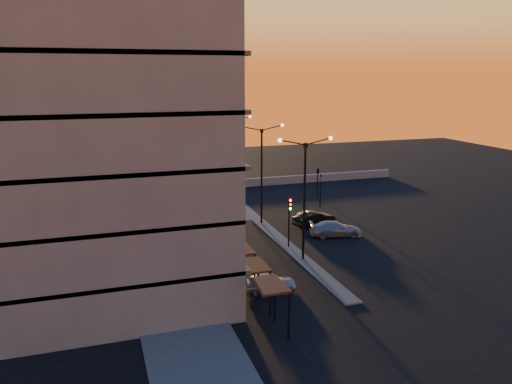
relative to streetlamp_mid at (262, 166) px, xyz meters
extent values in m
plane|color=black|center=(0.00, -10.00, -5.59)|extent=(120.00, 120.00, 0.00)
cube|color=#4A4A48|center=(-10.50, -6.00, -5.53)|extent=(5.00, 40.00, 0.12)
cube|color=#4A4A48|center=(0.00, 0.00, -5.53)|extent=(1.20, 36.00, 0.12)
cube|color=gray|center=(2.00, 16.00, -5.09)|extent=(44.00, 0.50, 1.00)
cylinder|color=slate|center=(-14.00, -8.00, 6.91)|extent=(14.00, 14.00, 25.00)
cube|color=slate|center=(-14.00, -13.00, 6.91)|extent=(14.00, 10.00, 25.00)
cylinder|color=black|center=(-14.00, -8.00, -3.99)|extent=(14.16, 14.16, 2.40)
cube|color=black|center=(-6.80, -12.00, -1.99)|extent=(0.15, 3.20, 1.20)
cylinder|color=black|center=(0.00, -10.00, -1.09)|extent=(0.18, 0.18, 9.00)
cube|color=black|center=(0.00, -10.00, 3.31)|extent=(0.25, 0.25, 0.35)
sphere|color=#FFE5B2|center=(-2.00, -10.00, 3.76)|extent=(0.32, 0.32, 0.32)
sphere|color=#FFE5B2|center=(2.00, -10.00, 3.76)|extent=(0.32, 0.32, 0.32)
cylinder|color=black|center=(0.00, 0.00, -1.09)|extent=(0.18, 0.18, 9.00)
cube|color=black|center=(0.00, 0.00, 3.31)|extent=(0.25, 0.25, 0.35)
sphere|color=#FFE5B2|center=(-2.00, 0.00, 3.76)|extent=(0.32, 0.32, 0.32)
sphere|color=#FFE5B2|center=(2.00, 0.00, 3.76)|extent=(0.32, 0.32, 0.32)
cylinder|color=black|center=(0.00, 10.00, -1.09)|extent=(0.18, 0.18, 9.00)
cube|color=black|center=(0.00, 10.00, 3.31)|extent=(0.25, 0.25, 0.35)
sphere|color=#FFE5B2|center=(-2.00, 10.00, 3.76)|extent=(0.32, 0.32, 0.32)
sphere|color=#FFE5B2|center=(2.00, 10.00, 3.76)|extent=(0.32, 0.32, 0.32)
cylinder|color=black|center=(0.00, -7.00, -3.99)|extent=(0.12, 0.12, 3.20)
cube|color=black|center=(0.00, -7.18, -1.84)|extent=(0.28, 0.16, 1.00)
sphere|color=#FF0C05|center=(0.00, -7.28, -1.49)|extent=(0.20, 0.20, 0.20)
sphere|color=orange|center=(0.00, -7.28, -1.84)|extent=(0.20, 0.20, 0.20)
sphere|color=#0CFF26|center=(0.00, -7.28, -2.19)|extent=(0.20, 0.20, 0.20)
cylinder|color=black|center=(8.00, 4.00, -4.19)|extent=(0.12, 0.12, 2.80)
imported|color=black|center=(8.00, 4.00, -2.39)|extent=(0.13, 0.16, 0.80)
cylinder|color=black|center=(9.50, 8.00, -4.19)|extent=(0.12, 0.12, 2.80)
imported|color=black|center=(9.50, 8.00, -2.39)|extent=(0.42, 1.99, 0.80)
imported|color=silver|center=(-4.34, -14.42, -4.98)|extent=(3.75, 1.98, 1.22)
imported|color=black|center=(4.59, -1.98, -4.90)|extent=(4.41, 2.43, 1.38)
imported|color=#9C9EA3|center=(5.06, -5.41, -4.93)|extent=(4.82, 2.76, 1.32)
camera|label=1|loc=(-14.59, -43.21, 8.38)|focal=35.00mm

